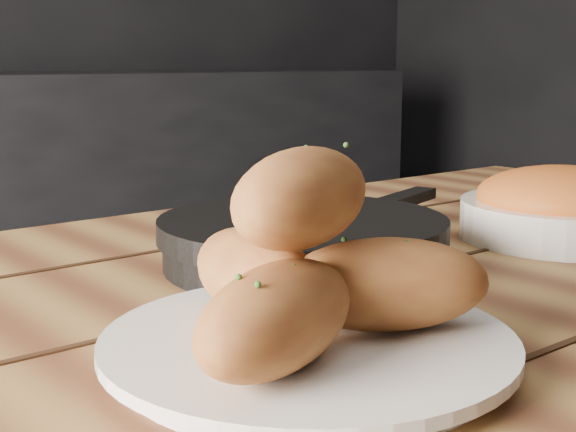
# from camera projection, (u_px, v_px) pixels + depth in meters

# --- Properties ---
(plate) EXTENTS (0.26, 0.26, 0.02)m
(plate) POSITION_uv_depth(u_px,v_px,m) (308.00, 348.00, 0.50)
(plate) COLOR white
(plate) RESTS_ON table
(bread_rolls) EXTENTS (0.24, 0.20, 0.12)m
(bread_rolls) POSITION_uv_depth(u_px,v_px,m) (306.00, 268.00, 0.48)
(bread_rolls) COLOR #A1672C
(bread_rolls) RESTS_ON plate
(skillet) EXTENTS (0.39, 0.26, 0.05)m
(skillet) POSITION_uv_depth(u_px,v_px,m) (304.00, 240.00, 0.73)
(skillet) COLOR black
(skillet) RESTS_ON table
(bowl) EXTENTS (0.21, 0.21, 0.08)m
(bowl) POSITION_uv_depth(u_px,v_px,m) (564.00, 208.00, 0.84)
(bowl) COLOR white
(bowl) RESTS_ON table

